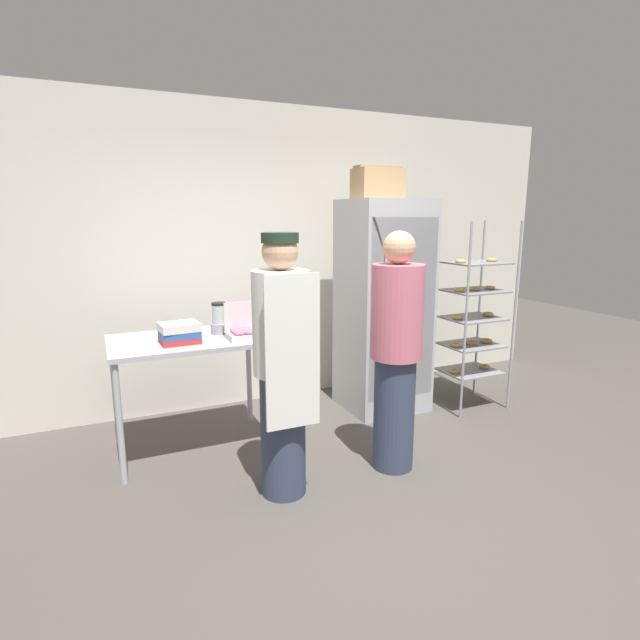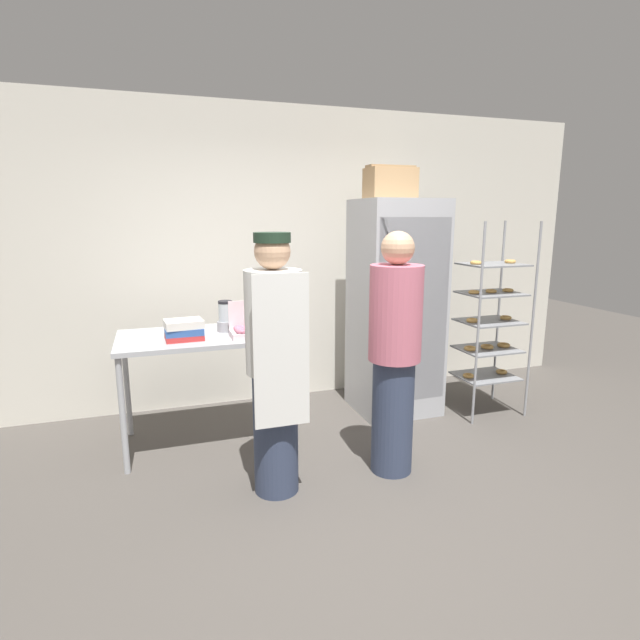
% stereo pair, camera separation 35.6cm
% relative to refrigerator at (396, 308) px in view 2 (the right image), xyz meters
% --- Properties ---
extents(ground_plane, '(14.00, 14.00, 0.00)m').
position_rel_refrigerator_xyz_m(ground_plane, '(-0.85, -1.48, -0.97)').
color(ground_plane, '#4C4742').
extents(back_wall, '(6.40, 0.12, 2.79)m').
position_rel_refrigerator_xyz_m(back_wall, '(-0.85, 0.72, 0.43)').
color(back_wall, silver).
rests_on(back_wall, ground_plane).
extents(refrigerator, '(0.72, 0.69, 1.93)m').
position_rel_refrigerator_xyz_m(refrigerator, '(0.00, 0.00, 0.00)').
color(refrigerator, '#ADAFB5').
rests_on(refrigerator, ground_plane).
extents(baking_rack, '(0.58, 0.48, 1.74)m').
position_rel_refrigerator_xyz_m(baking_rack, '(0.78, -0.32, -0.11)').
color(baking_rack, '#93969B').
rests_on(baking_rack, ground_plane).
extents(prep_counter, '(1.17, 0.75, 0.89)m').
position_rel_refrigerator_xyz_m(prep_counter, '(-1.79, -0.17, -0.17)').
color(prep_counter, '#ADAFB5').
rests_on(prep_counter, ground_plane).
extents(donut_box, '(0.29, 0.22, 0.26)m').
position_rel_refrigerator_xyz_m(donut_box, '(-1.41, -0.37, -0.03)').
color(donut_box, silver).
rests_on(donut_box, prep_counter).
extents(blender_pitcher, '(0.14, 0.14, 0.24)m').
position_rel_refrigerator_xyz_m(blender_pitcher, '(-1.55, -0.11, 0.03)').
color(blender_pitcher, '#99999E').
rests_on(blender_pitcher, prep_counter).
extents(binder_stack, '(0.29, 0.24, 0.15)m').
position_rel_refrigerator_xyz_m(binder_stack, '(-1.88, -0.29, -0.00)').
color(binder_stack, '#B72D2D').
rests_on(binder_stack, prep_counter).
extents(cardboard_storage_box, '(0.42, 0.26, 0.28)m').
position_rel_refrigerator_xyz_m(cardboard_storage_box, '(-0.07, 0.04, 1.10)').
color(cardboard_storage_box, tan).
rests_on(cardboard_storage_box, refrigerator).
extents(person_baker, '(0.36, 0.38, 1.69)m').
position_rel_refrigerator_xyz_m(person_baker, '(-1.38, -1.06, -0.09)').
color(person_baker, '#333D56').
rests_on(person_baker, ground_plane).
extents(person_customer, '(0.36, 0.36, 1.69)m').
position_rel_refrigerator_xyz_m(person_customer, '(-0.54, -1.05, -0.10)').
color(person_customer, '#333D56').
rests_on(person_customer, ground_plane).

